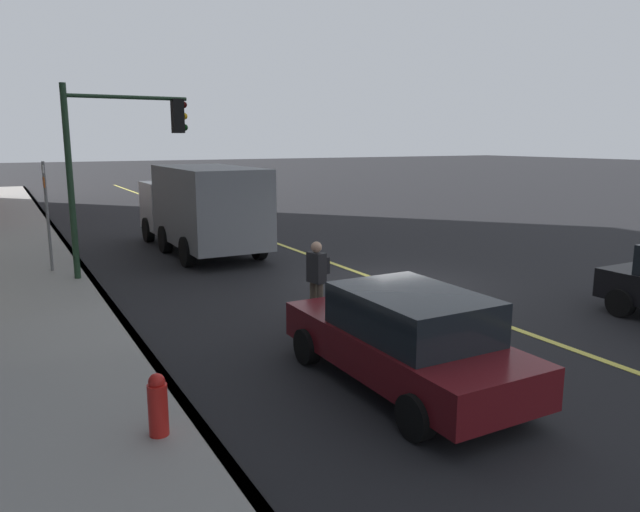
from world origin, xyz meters
The scene contains 10 objects.
ground centered at (0.00, 0.00, 0.00)m, with size 200.00×200.00×0.00m, color black.
sidewalk_slab centered at (0.00, 8.01, 0.07)m, with size 80.00×2.59×0.15m, color gray.
curb_edge centered at (0.00, 6.80, 0.07)m, with size 80.00×0.16×0.15m, color slate.
lane_stripe_center centered at (0.00, 0.00, 0.01)m, with size 80.00×0.16×0.01m, color #D8CC4C.
car_maroon centered at (-5.28, 3.62, 0.78)m, with size 4.45×1.94×1.52m.
truck_gray centered at (6.99, 2.84, 1.54)m, with size 7.27×2.57×2.85m.
pedestrian_with_backpack centered at (-1.74, 3.20, 0.98)m, with size 0.43×0.41×1.68m.
traffic_light_mast centered at (4.14, 5.88, 3.46)m, with size 0.28×3.17×5.07m.
street_sign_post centered at (5.47, 7.62, 1.83)m, with size 0.60×0.08×3.13m.
fire_hydrant centered at (-5.31, 7.32, 0.47)m, with size 0.24×0.24×0.94m.
Camera 1 is at (-12.13, 8.81, 3.68)m, focal length 33.37 mm.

